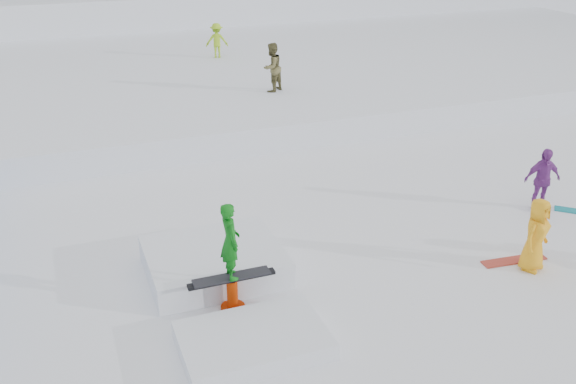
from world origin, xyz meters
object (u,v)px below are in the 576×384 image
object	(u,v)px
walker_ygreen	(217,40)
jib_rail_feature	(224,278)
walker_olive	(272,67)
spectator_purple	(542,179)
spectator_yellow	(536,235)

from	to	relation	value
walker_ygreen	jib_rail_feature	xyz separation A→B (m)	(-4.19, -16.00, -1.20)
walker_olive	spectator_purple	distance (m)	10.08
spectator_purple	spectator_yellow	distance (m)	2.96
jib_rail_feature	spectator_purple	bearing A→B (deg)	5.91
spectator_yellow	jib_rail_feature	distance (m)	6.18
walker_ygreen	spectator_yellow	bearing A→B (deg)	111.02
spectator_purple	spectator_yellow	size ratio (longest dim) A/B	1.01
spectator_purple	spectator_yellow	xyz separation A→B (m)	(-2.01, -2.17, -0.01)
walker_ygreen	jib_rail_feature	bearing A→B (deg)	90.36
spectator_purple	walker_ygreen	bearing A→B (deg)	114.30
walker_ygreen	jib_rail_feature	size ratio (longest dim) A/B	0.32
walker_ygreen	spectator_purple	size ratio (longest dim) A/B	0.91
walker_olive	spectator_purple	bearing A→B (deg)	75.64
walker_olive	spectator_purple	size ratio (longest dim) A/B	1.07
walker_ygreen	spectator_purple	xyz separation A→B (m)	(3.83, -15.17, -0.73)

